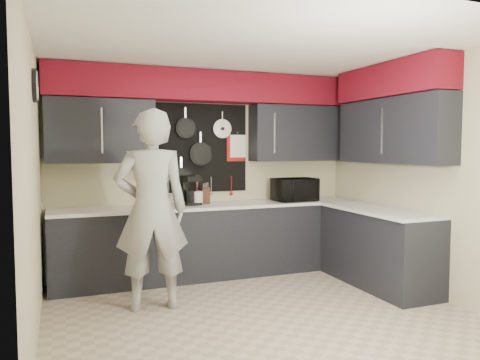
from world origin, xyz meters
name	(u,v)px	position (x,y,z in m)	size (l,w,h in m)	color
ground	(258,313)	(0.00, 0.00, 0.00)	(4.00, 4.00, 0.00)	#BEAA94
back_wall_assembly	(209,118)	(0.01, 1.60, 2.01)	(4.00, 0.36, 2.60)	beige
right_wall_assembly	(396,121)	(1.85, 0.26, 1.94)	(0.36, 3.50, 2.60)	beige
left_wall_assembly	(34,184)	(-1.99, 0.02, 1.33)	(0.05, 3.50, 2.60)	beige
base_cabinets	(258,242)	(0.49, 1.13, 0.46)	(3.95, 2.20, 0.92)	black
microwave	(295,190)	(1.13, 1.37, 1.07)	(0.55, 0.37, 0.30)	black
knife_block	(205,196)	(-0.08, 1.49, 1.03)	(0.10, 0.10, 0.21)	black
utensil_crock	(198,198)	(-0.20, 1.43, 1.01)	(0.13, 0.13, 0.17)	silver
coffee_maker	(190,190)	(-0.28, 1.49, 1.11)	(0.24, 0.28, 0.36)	black
person	(151,210)	(-0.94, 0.51, 1.01)	(0.74, 0.48, 2.01)	#9B9B99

